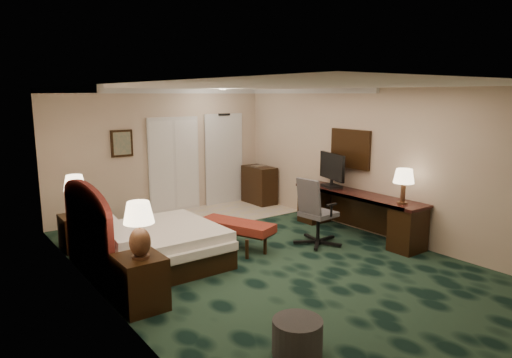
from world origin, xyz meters
TOP-DOWN VIEW (x-y plane):
  - floor at (0.00, 0.00)m, footprint 5.00×7.50m
  - ceiling at (0.00, 0.00)m, footprint 5.00×7.50m
  - wall_back at (0.00, 3.75)m, footprint 5.00×0.00m
  - wall_left at (-2.50, 0.00)m, footprint 0.00×7.50m
  - wall_right at (2.50, 0.00)m, footprint 0.00×7.50m
  - crown_molding at (0.00, 0.00)m, footprint 5.00×7.50m
  - tile_patch at (0.90, 2.90)m, footprint 3.20×1.70m
  - headboard at (-2.44, 1.00)m, footprint 0.12×2.00m
  - entry_door at (1.55, 3.72)m, footprint 1.02×0.06m
  - closet_doors at (0.25, 3.71)m, footprint 1.20×0.06m
  - wall_art at (-0.90, 3.71)m, footprint 0.45×0.06m
  - wall_mirror at (2.46, 0.60)m, footprint 0.05×0.95m
  - bed at (-1.48, 0.88)m, footprint 1.84×1.71m
  - nightstand_near at (-2.22, -0.31)m, footprint 0.53×0.61m
  - nightstand_far at (-2.24, 2.39)m, footprint 0.47×0.54m
  - lamp_near at (-2.22, -0.36)m, footprint 0.44×0.44m
  - lamp_far at (-2.21, 2.39)m, footprint 0.38×0.38m
  - bed_bench at (-0.01, 0.88)m, footprint 0.92×1.42m
  - ottoman at (-1.35, -2.21)m, footprint 0.59×0.59m
  - desk at (2.18, 0.14)m, footprint 0.59×2.74m
  - tv at (2.18, 0.80)m, footprint 0.32×0.85m
  - desk_lamp at (2.16, -0.86)m, footprint 0.44×0.44m
  - desk_chair at (1.23, 0.17)m, footprint 0.75×0.71m
  - minibar at (2.22, 3.20)m, footprint 0.47×0.85m

SIDE VIEW (x-z plane):
  - floor at x=0.00m, z-range 0.00..0.00m
  - tile_patch at x=0.90m, z-range 0.00..0.01m
  - ottoman at x=-1.35m, z-range 0.00..0.37m
  - bed_bench at x=-0.01m, z-range 0.00..0.45m
  - bed at x=-1.48m, z-range 0.00..0.58m
  - nightstand_far at x=-2.24m, z-range 0.00..0.59m
  - nightstand_near at x=-2.22m, z-range 0.00..0.66m
  - desk at x=2.18m, z-range 0.00..0.79m
  - minibar at x=2.22m, z-range 0.00..0.89m
  - desk_chair at x=1.23m, z-range 0.00..1.19m
  - headboard at x=-2.44m, z-range 0.00..1.40m
  - lamp_far at x=-2.21m, z-range 0.59..1.27m
  - lamp_near at x=-2.22m, z-range 0.66..1.35m
  - entry_door at x=1.55m, z-range -0.04..2.14m
  - closet_doors at x=0.25m, z-range 0.00..2.10m
  - desk_lamp at x=2.16m, z-range 0.79..1.39m
  - tv at x=2.18m, z-range 0.79..1.47m
  - wall_back at x=0.00m, z-range 0.00..2.70m
  - wall_left at x=-2.50m, z-range 0.00..2.70m
  - wall_right at x=2.50m, z-range 0.00..2.70m
  - wall_mirror at x=2.46m, z-range 1.18..1.93m
  - wall_art at x=-0.90m, z-range 1.33..1.88m
  - crown_molding at x=0.00m, z-range 2.60..2.70m
  - ceiling at x=0.00m, z-range 2.70..2.70m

